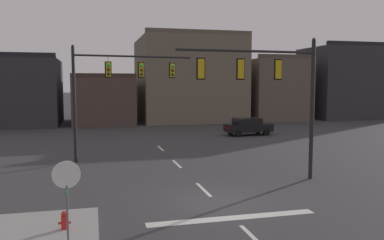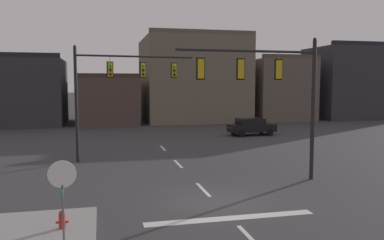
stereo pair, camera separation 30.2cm
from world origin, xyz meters
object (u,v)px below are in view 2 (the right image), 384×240
at_px(signal_mast_near_side, 272,84).
at_px(signal_mast_far_side, 115,82).
at_px(fire_hydrant, 62,223).
at_px(car_lot_nearside, 251,126).
at_px(stop_sign, 62,185).

height_order(signal_mast_near_side, signal_mast_far_side, signal_mast_far_side).
height_order(signal_mast_far_side, fire_hydrant, signal_mast_far_side).
xyz_separation_m(signal_mast_far_side, car_lot_nearside, (12.90, 9.25, -4.16)).
distance_m(car_lot_nearside, fire_hydrant, 26.41).
xyz_separation_m(signal_mast_near_side, signal_mast_far_side, (-7.25, 7.66, 0.13)).
bearing_deg(signal_mast_near_side, fire_hydrant, -153.74).
xyz_separation_m(stop_sign, fire_hydrant, (-0.25, 2.21, -1.82)).
xyz_separation_m(car_lot_nearside, fire_hydrant, (-15.18, -21.61, -0.53)).
bearing_deg(car_lot_nearside, signal_mast_far_side, -144.37).
bearing_deg(signal_mast_far_side, signal_mast_near_side, -46.55).
relative_size(stop_sign, car_lot_nearside, 0.62).
distance_m(stop_sign, fire_hydrant, 2.87).
xyz_separation_m(stop_sign, car_lot_nearside, (14.93, 23.81, -1.29)).
bearing_deg(signal_mast_far_side, stop_sign, -97.91).
xyz_separation_m(signal_mast_far_side, stop_sign, (-2.02, -14.56, -2.87)).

